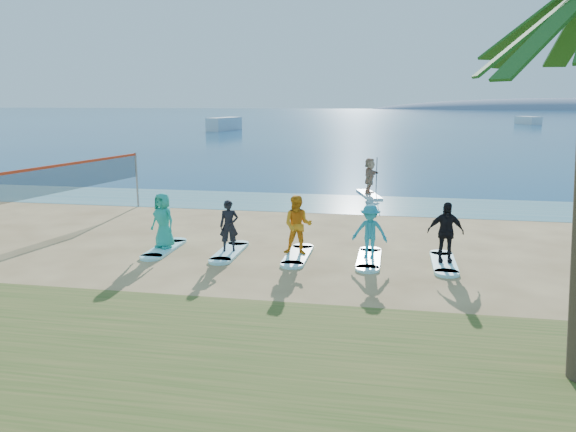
% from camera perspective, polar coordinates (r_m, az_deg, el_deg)
% --- Properties ---
extents(ground, '(600.00, 600.00, 0.00)m').
position_cam_1_polar(ground, '(17.19, -6.07, -4.74)').
color(ground, tan).
rests_on(ground, ground).
extents(shallow_water, '(600.00, 600.00, 0.00)m').
position_cam_1_polar(shallow_water, '(27.14, 0.27, 1.44)').
color(shallow_water, teal).
rests_on(shallow_water, ground).
extents(ocean, '(600.00, 600.00, 0.00)m').
position_cam_1_polar(ocean, '(175.91, 9.20, 9.99)').
color(ocean, navy).
rests_on(ocean, ground).
extents(island_ridge, '(220.00, 56.00, 18.00)m').
position_cam_1_polar(island_ridge, '(328.44, 26.98, 9.62)').
color(island_ridge, slate).
rests_on(island_ridge, ground).
extents(volleyball_net, '(1.69, 8.95, 2.50)m').
position_cam_1_polar(volleyball_net, '(23.25, -21.67, 3.61)').
color(volleyball_net, gray).
rests_on(volleyball_net, ground).
extents(paddleboard, '(1.50, 3.08, 0.12)m').
position_cam_1_polar(paddleboard, '(29.22, 8.23, 2.16)').
color(paddleboard, silver).
rests_on(paddleboard, ground).
extents(paddleboarder, '(0.90, 1.78, 1.84)m').
position_cam_1_polar(paddleboarder, '(29.08, 8.29, 4.06)').
color(paddleboarder, tan).
rests_on(paddleboarder, paddleboard).
extents(boat_offshore_a, '(3.87, 8.44, 2.07)m').
position_cam_1_polar(boat_offshore_a, '(92.64, -6.47, 8.64)').
color(boat_offshore_a, silver).
rests_on(boat_offshore_a, ground).
extents(boat_offshore_b, '(4.37, 6.52, 1.56)m').
position_cam_1_polar(boat_offshore_b, '(125.27, 23.17, 8.56)').
color(boat_offshore_b, silver).
rests_on(boat_offshore_b, ground).
extents(surfboard_0, '(0.70, 2.20, 0.09)m').
position_cam_1_polar(surfboard_0, '(18.95, -12.44, -3.26)').
color(surfboard_0, '#A4F9FF').
rests_on(surfboard_0, ground).
extents(student_0, '(1.04, 0.86, 1.81)m').
position_cam_1_polar(student_0, '(18.73, -12.57, -0.44)').
color(student_0, teal).
rests_on(student_0, surfboard_0).
extents(surfboard_1, '(0.70, 2.20, 0.09)m').
position_cam_1_polar(surfboard_1, '(18.20, -5.96, -3.65)').
color(surfboard_1, '#A4F9FF').
rests_on(surfboard_1, ground).
extents(student_1, '(0.69, 0.55, 1.65)m').
position_cam_1_polar(student_1, '(17.99, -6.01, -0.99)').
color(student_1, black).
rests_on(student_1, surfboard_1).
extents(surfboard_2, '(0.70, 2.20, 0.09)m').
position_cam_1_polar(surfboard_2, '(17.71, 0.99, -4.03)').
color(surfboard_2, '#A4F9FF').
rests_on(surfboard_2, ground).
extents(student_2, '(0.92, 0.72, 1.87)m').
position_cam_1_polar(student_2, '(17.47, 1.00, -0.93)').
color(student_2, orange).
rests_on(student_2, surfboard_2).
extents(surfboard_3, '(0.70, 2.20, 0.09)m').
position_cam_1_polar(surfboard_3, '(17.49, 8.23, -4.35)').
color(surfboard_3, '#A4F9FF').
rests_on(surfboard_3, ground).
extents(student_3, '(1.13, 0.72, 1.66)m').
position_cam_1_polar(student_3, '(17.27, 8.31, -1.57)').
color(student_3, teal).
rests_on(student_3, surfboard_3).
extents(surfboard_4, '(0.70, 2.20, 0.09)m').
position_cam_1_polar(surfboard_4, '(17.56, 15.54, -4.61)').
color(surfboard_4, '#A4F9FF').
rests_on(surfboard_4, ground).
extents(student_4, '(1.09, 0.50, 1.82)m').
position_cam_1_polar(student_4, '(17.32, 15.71, -1.58)').
color(student_4, black).
rests_on(student_4, surfboard_4).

